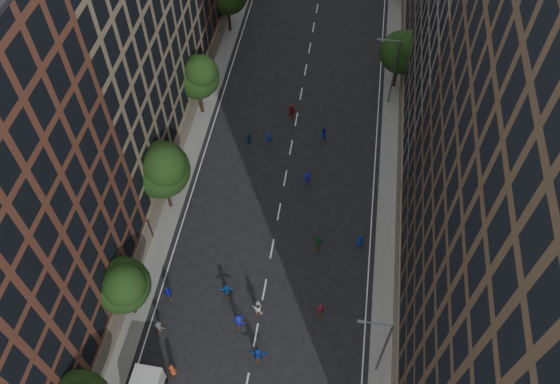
# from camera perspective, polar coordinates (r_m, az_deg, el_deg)

# --- Properties ---
(ground) EXTENTS (240.00, 240.00, 0.00)m
(ground) POSITION_cam_1_polar(r_m,az_deg,el_deg) (64.58, 1.65, 7.28)
(ground) COLOR black
(ground) RESTS_ON ground
(sidewalk_left) EXTENTS (4.00, 105.00, 0.15)m
(sidewalk_left) POSITION_cam_1_polar(r_m,az_deg,el_deg) (71.83, -7.28, 12.51)
(sidewalk_left) COLOR slate
(sidewalk_left) RESTS_ON ground
(sidewalk_right) EXTENTS (4.00, 105.00, 0.15)m
(sidewalk_right) POSITION_cam_1_polar(r_m,az_deg,el_deg) (70.15, 12.42, 10.42)
(sidewalk_right) COLOR slate
(sidewalk_right) RESTS_ON ground
(bldg_left_b) EXTENTS (14.00, 26.00, 34.00)m
(bldg_left_b) POSITION_cam_1_polar(r_m,az_deg,el_deg) (54.97, -19.75, 17.84)
(bldg_left_b) COLOR #806E53
(bldg_left_b) RESTS_ON ground
(bldg_right_a) EXTENTS (14.00, 30.00, 36.00)m
(bldg_right_a) POSITION_cam_1_polar(r_m,az_deg,el_deg) (37.16, 27.09, -4.32)
(bldg_right_a) COLOR #483626
(bldg_right_a) RESTS_ON ground
(tree_left_1) EXTENTS (4.80, 4.80, 8.21)m
(tree_left_1) POSITION_cam_1_polar(r_m,az_deg,el_deg) (47.40, -16.11, -9.31)
(tree_left_1) COLOR black
(tree_left_1) RESTS_ON ground
(tree_left_2) EXTENTS (5.60, 5.60, 9.45)m
(tree_left_2) POSITION_cam_1_polar(r_m,az_deg,el_deg) (52.72, -12.22, 2.42)
(tree_left_2) COLOR black
(tree_left_2) RESTS_ON ground
(tree_left_3) EXTENTS (5.00, 5.00, 8.58)m
(tree_left_3) POSITION_cam_1_polar(r_m,az_deg,el_deg) (62.35, -8.55, 11.95)
(tree_left_3) COLOR black
(tree_left_3) RESTS_ON ground
(tree_right_a) EXTENTS (5.00, 5.00, 8.39)m
(tree_right_a) POSITION_cam_1_polar(r_m,az_deg,el_deg) (66.87, 12.73, 14.21)
(tree_right_a) COLOR black
(tree_right_a) RESTS_ON ground
(streetlamp_near) EXTENTS (2.64, 0.22, 9.06)m
(streetlamp_near) POSITION_cam_1_polar(r_m,az_deg,el_deg) (44.53, 10.60, -15.52)
(streetlamp_near) COLOR #595B60
(streetlamp_near) RESTS_ON ground
(streetlamp_far) EXTENTS (2.64, 0.22, 9.06)m
(streetlamp_far) POSITION_cam_1_polar(r_m,az_deg,el_deg) (64.83, 11.71, 12.48)
(streetlamp_far) COLOR #595B60
(streetlamp_far) RESTS_ON ground
(skater_3) EXTENTS (1.28, 0.83, 1.87)m
(skater_3) POSITION_cam_1_polar(r_m,az_deg,el_deg) (49.38, -4.30, -13.32)
(skater_3) COLOR #13169D
(skater_3) RESTS_ON ground
(skater_4) EXTENTS (1.14, 0.83, 1.80)m
(skater_4) POSITION_cam_1_polar(r_m,az_deg,el_deg) (51.49, -11.58, -10.27)
(skater_4) COLOR #151DAC
(skater_4) RESTS_ON ground
(skater_5) EXTENTS (1.69, 0.61, 1.79)m
(skater_5) POSITION_cam_1_polar(r_m,az_deg,el_deg) (48.20, -2.32, -16.56)
(skater_5) COLOR #1338A0
(skater_5) RESTS_ON ground
(skater_6) EXTENTS (0.83, 0.59, 1.58)m
(skater_6) POSITION_cam_1_polar(r_m,az_deg,el_deg) (48.64, -11.18, -17.77)
(skater_6) COLOR #A2371B
(skater_6) RESTS_ON ground
(skater_7) EXTENTS (0.59, 0.41, 1.52)m
(skater_7) POSITION_cam_1_polar(r_m,az_deg,el_deg) (50.06, 4.23, -12.08)
(skater_7) COLOR maroon
(skater_7) RESTS_ON ground
(skater_8) EXTENTS (0.97, 0.76, 1.94)m
(skater_8) POSITION_cam_1_polar(r_m,az_deg,el_deg) (49.80, -2.35, -11.95)
(skater_8) COLOR silver
(skater_8) RESTS_ON ground
(skater_9) EXTENTS (1.07, 0.68, 1.58)m
(skater_9) POSITION_cam_1_polar(r_m,az_deg,el_deg) (50.32, -12.50, -13.61)
(skater_9) COLOR #47474D
(skater_9) RESTS_ON ground
(skater_10) EXTENTS (1.19, 0.62, 1.93)m
(skater_10) POSITION_cam_1_polar(r_m,az_deg,el_deg) (53.20, 4.01, -5.25)
(skater_10) COLOR #22723A
(skater_10) RESTS_ON ground
(skater_11) EXTENTS (1.53, 0.86, 1.57)m
(skater_11) POSITION_cam_1_polar(r_m,az_deg,el_deg) (50.96, -5.56, -10.17)
(skater_11) COLOR #1551AB
(skater_11) RESTS_ON ground
(skater_12) EXTENTS (0.80, 0.54, 1.59)m
(skater_12) POSITION_cam_1_polar(r_m,az_deg,el_deg) (53.94, 8.36, -5.04)
(skater_12) COLOR navy
(skater_12) RESTS_ON ground
(skater_13) EXTENTS (0.75, 0.59, 1.81)m
(skater_13) POSITION_cam_1_polar(r_m,az_deg,el_deg) (61.60, -1.20, 5.66)
(skater_13) COLOR #142EAA
(skater_13) RESTS_ON ground
(skater_14) EXTENTS (0.98, 0.84, 1.77)m
(skater_14) POSITION_cam_1_polar(r_m,az_deg,el_deg) (62.25, 4.49, 6.09)
(skater_14) COLOR #172FBC
(skater_14) RESTS_ON ground
(skater_15) EXTENTS (1.14, 0.72, 1.67)m
(skater_15) POSITION_cam_1_polar(r_m,az_deg,el_deg) (57.87, 2.85, 1.38)
(skater_15) COLOR #13179F
(skater_15) RESTS_ON ground
(skater_16) EXTENTS (1.03, 0.65, 1.63)m
(skater_16) POSITION_cam_1_polar(r_m,az_deg,el_deg) (61.69, -3.27, 5.54)
(skater_16) COLOR #12489A
(skater_16) RESTS_ON ground
(skater_17) EXTENTS (1.67, 1.02, 1.72)m
(skater_17) POSITION_cam_1_polar(r_m,az_deg,el_deg) (64.66, 1.24, 8.44)
(skater_17) COLOR maroon
(skater_17) RESTS_ON ground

